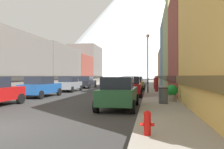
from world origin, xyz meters
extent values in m
cube|color=gray|center=(-6.25, 35.00, 0.07)|extent=(2.50, 100.00, 0.15)
cube|color=gray|center=(6.25, 35.00, 0.07)|extent=(2.50, 100.00, 0.15)
cube|color=#66605B|center=(-11.12, 15.99, 3.28)|extent=(7.24, 11.69, 6.56)
cube|color=#2D2B29|center=(-11.12, 15.99, 1.60)|extent=(7.54, 11.69, 0.50)
cube|color=#66605B|center=(-10.57, 28.29, 3.38)|extent=(6.14, 12.50, 6.75)
cube|color=#2D2B29|center=(-10.57, 28.29, 1.60)|extent=(6.44, 12.50, 0.50)
cube|color=brown|center=(-11.11, 39.30, 3.12)|extent=(7.21, 9.15, 6.24)
cube|color=#3B1B16|center=(-11.11, 39.30, 1.60)|extent=(7.51, 9.15, 0.50)
cube|color=#66605B|center=(-10.90, 48.99, 4.77)|extent=(6.80, 9.99, 9.55)
cube|color=#2D2B29|center=(-10.90, 48.99, 1.60)|extent=(7.10, 9.99, 0.50)
cube|color=brown|center=(11.30, 14.03, 4.63)|extent=(7.61, 8.53, 9.27)
cube|color=#3B1B16|center=(11.30, 14.03, 1.60)|extent=(7.91, 8.53, 0.50)
cube|color=#8C9966|center=(10.84, 23.25, 5.51)|extent=(6.68, 9.68, 11.02)
cube|color=#3F442D|center=(10.84, 23.25, 1.60)|extent=(6.98, 9.68, 0.50)
cube|color=slate|center=(12.37, 32.49, 5.48)|extent=(9.74, 8.22, 10.96)
cube|color=#22333F|center=(12.37, 32.49, 1.60)|extent=(10.04, 8.22, 0.50)
cube|color=tan|center=(10.73, 42.79, 3.63)|extent=(6.45, 12.15, 7.26)
cube|color=brown|center=(10.73, 42.79, 1.60)|extent=(6.75, 12.15, 0.50)
cylinder|color=black|center=(-2.82, 6.77, 0.34)|extent=(0.24, 0.69, 0.68)
cube|color=#19478C|center=(-3.80, 11.40, 0.74)|extent=(1.99, 4.46, 0.80)
cube|color=#1E232D|center=(-3.81, 11.15, 1.46)|extent=(1.67, 2.25, 0.64)
cylinder|color=black|center=(-4.66, 13.08, 0.34)|extent=(0.24, 0.69, 0.68)
cylinder|color=black|center=(-2.83, 13.02, 0.34)|extent=(0.24, 0.69, 0.68)
cylinder|color=black|center=(-4.77, 9.78, 0.34)|extent=(0.24, 0.69, 0.68)
cylinder|color=black|center=(-2.94, 9.72, 0.34)|extent=(0.24, 0.69, 0.68)
cube|color=slate|center=(-3.80, 18.26, 0.74)|extent=(1.89, 4.42, 0.80)
cube|color=#1E232D|center=(-3.80, 18.01, 1.46)|extent=(1.62, 2.22, 0.64)
cylinder|color=black|center=(-4.74, 19.91, 0.34)|extent=(0.23, 0.68, 0.68)
cylinder|color=black|center=(-2.90, 19.92, 0.34)|extent=(0.23, 0.68, 0.68)
cylinder|color=black|center=(-4.70, 16.61, 0.34)|extent=(0.23, 0.68, 0.68)
cylinder|color=black|center=(-2.86, 16.62, 0.34)|extent=(0.23, 0.68, 0.68)
cube|color=black|center=(-3.80, 25.50, 0.74)|extent=(1.92, 4.43, 0.80)
cube|color=#1E232D|center=(-3.80, 25.25, 1.46)|extent=(1.64, 2.23, 0.64)
cylinder|color=black|center=(-4.69, 27.17, 0.34)|extent=(0.23, 0.68, 0.68)
cylinder|color=black|center=(-2.85, 27.13, 0.34)|extent=(0.23, 0.68, 0.68)
cylinder|color=black|center=(-4.75, 23.87, 0.34)|extent=(0.23, 0.68, 0.68)
cylinder|color=black|center=(-2.91, 23.83, 0.34)|extent=(0.23, 0.68, 0.68)
cube|color=#265933|center=(3.80, 5.86, 0.74)|extent=(1.85, 4.40, 0.80)
cube|color=#1E232D|center=(3.80, 5.61, 1.46)|extent=(1.60, 2.20, 0.64)
cylinder|color=black|center=(2.88, 7.51, 0.34)|extent=(0.22, 0.68, 0.68)
cylinder|color=black|center=(4.72, 7.51, 0.34)|extent=(0.22, 0.68, 0.68)
cylinder|color=black|center=(2.88, 4.21, 0.34)|extent=(0.22, 0.68, 0.68)
cylinder|color=black|center=(4.72, 4.21, 0.34)|extent=(0.22, 0.68, 0.68)
cube|color=#9E1111|center=(3.80, 13.74, 0.74)|extent=(1.96, 4.45, 0.80)
cube|color=#1E232D|center=(3.81, 13.49, 1.46)|extent=(1.66, 2.24, 0.64)
cylinder|color=black|center=(2.84, 15.36, 0.34)|extent=(0.24, 0.69, 0.68)
cylinder|color=black|center=(4.67, 15.41, 0.34)|extent=(0.24, 0.69, 0.68)
cylinder|color=black|center=(2.93, 12.06, 0.34)|extent=(0.24, 0.69, 0.68)
cylinder|color=black|center=(4.76, 12.11, 0.34)|extent=(0.24, 0.69, 0.68)
cube|color=#B28419|center=(3.80, 20.98, 0.74)|extent=(2.02, 4.47, 0.80)
cube|color=#1E232D|center=(3.79, 20.73, 1.46)|extent=(1.69, 2.26, 0.64)
cylinder|color=black|center=(2.95, 22.66, 0.34)|extent=(0.25, 0.69, 0.68)
cylinder|color=black|center=(4.79, 22.59, 0.34)|extent=(0.25, 0.69, 0.68)
cylinder|color=black|center=(2.81, 19.37, 0.34)|extent=(0.25, 0.69, 0.68)
cylinder|color=black|center=(4.65, 19.29, 0.34)|extent=(0.25, 0.69, 0.68)
cube|color=#591E72|center=(1.60, 34.49, 0.74)|extent=(1.84, 4.40, 0.80)
cube|color=#1E232D|center=(1.60, 34.24, 1.46)|extent=(1.60, 2.20, 0.64)
cylinder|color=black|center=(0.68, 36.14, 0.34)|extent=(0.22, 0.68, 0.68)
cylinder|color=black|center=(2.52, 36.14, 0.34)|extent=(0.22, 0.68, 0.68)
cylinder|color=black|center=(0.68, 32.84, 0.34)|extent=(0.22, 0.68, 0.68)
cylinder|color=black|center=(2.52, 32.84, 0.34)|extent=(0.22, 0.68, 0.68)
cube|color=black|center=(1.60, 53.19, 0.74)|extent=(1.84, 4.40, 0.80)
cube|color=#1E232D|center=(1.60, 52.94, 1.46)|extent=(1.60, 2.20, 0.64)
cylinder|color=black|center=(0.68, 54.84, 0.34)|extent=(0.22, 0.68, 0.68)
cylinder|color=black|center=(2.52, 54.84, 0.34)|extent=(0.22, 0.68, 0.68)
cylinder|color=black|center=(0.68, 51.54, 0.34)|extent=(0.22, 0.68, 0.68)
cylinder|color=black|center=(2.52, 51.54, 0.34)|extent=(0.22, 0.68, 0.68)
cylinder|color=red|center=(5.45, -0.15, 0.43)|extent=(0.20, 0.20, 0.55)
sphere|color=red|center=(5.45, -0.15, 0.74)|extent=(0.22, 0.22, 0.22)
cylinder|color=red|center=(5.30, -0.15, 0.45)|extent=(0.10, 0.09, 0.09)
cylinder|color=red|center=(5.60, -0.15, 0.45)|extent=(0.10, 0.09, 0.09)
cylinder|color=#4C5156|center=(6.35, 7.33, 0.60)|extent=(0.56, 0.56, 0.90)
cylinder|color=#2D2D33|center=(6.35, 7.33, 1.09)|extent=(0.59, 0.59, 0.08)
cylinder|color=gray|center=(7.00, 8.66, 0.37)|extent=(0.56, 0.56, 0.43)
sphere|color=#1A8C33|center=(7.00, 8.66, 0.88)|extent=(0.74, 0.74, 0.74)
cylinder|color=maroon|center=(6.25, 17.62, 0.90)|extent=(0.36, 0.36, 1.50)
sphere|color=tan|center=(6.25, 17.62, 1.77)|extent=(0.24, 0.24, 0.24)
cylinder|color=maroon|center=(6.25, 23.09, 0.87)|extent=(0.36, 0.36, 1.45)
sphere|color=tan|center=(6.25, 23.09, 1.71)|extent=(0.23, 0.23, 0.23)
cylinder|color=black|center=(5.35, 15.65, 2.90)|extent=(0.12, 0.12, 5.50)
sphere|color=white|center=(5.35, 15.65, 5.83)|extent=(0.36, 0.36, 0.36)
cone|color=silver|center=(-8.92, 260.00, 62.52)|extent=(215.46, 215.46, 125.05)
camera|label=1|loc=(5.51, -6.52, 1.84)|focal=35.49mm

